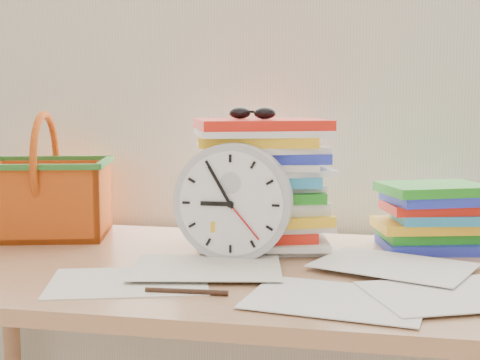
% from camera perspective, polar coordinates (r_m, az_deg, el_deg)
% --- Properties ---
extents(curtain, '(2.40, 0.01, 2.50)m').
position_cam_1_polar(curtain, '(1.71, 1.20, 14.30)').
color(curtain, silver).
rests_on(curtain, room_shell).
extents(desk, '(1.40, 0.70, 0.75)m').
position_cam_1_polar(desk, '(1.38, -1.67, -10.17)').
color(desk, '#AD7851').
rests_on(desk, ground).
extents(paper_stack, '(0.36, 0.33, 0.29)m').
position_cam_1_polar(paper_stack, '(1.49, 1.51, -0.32)').
color(paper_stack, white).
rests_on(paper_stack, desk).
extents(clock, '(0.24, 0.05, 0.24)m').
position_cam_1_polar(clock, '(1.37, -0.59, -1.88)').
color(clock, '#B5B6BD').
rests_on(clock, desk).
extents(sunglasses, '(0.14, 0.13, 0.03)m').
position_cam_1_polar(sunglasses, '(1.47, 1.05, 5.74)').
color(sunglasses, black).
rests_on(sunglasses, paper_stack).
extents(book_stack, '(0.29, 0.26, 0.15)m').
position_cam_1_polar(book_stack, '(1.54, 16.30, -2.99)').
color(book_stack, white).
rests_on(book_stack, desk).
extents(basket, '(0.34, 0.30, 0.29)m').
position_cam_1_polar(basket, '(1.68, -16.23, 0.37)').
color(basket, orange).
rests_on(basket, desk).
extents(pen, '(0.14, 0.02, 0.01)m').
position_cam_1_polar(pen, '(1.16, -4.58, -9.47)').
color(pen, black).
rests_on(pen, desk).
extents(scattered_papers, '(1.26, 0.42, 0.02)m').
position_cam_1_polar(scattered_papers, '(1.36, -1.69, -6.92)').
color(scattered_papers, white).
rests_on(scattered_papers, desk).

